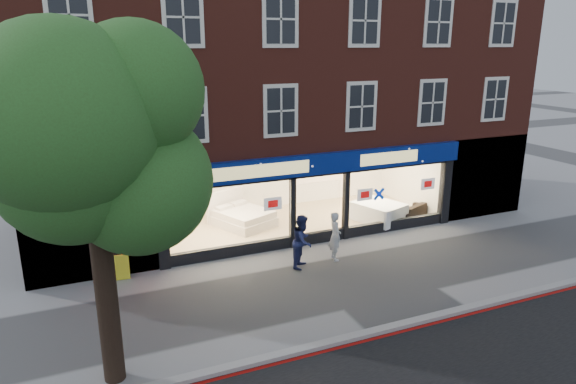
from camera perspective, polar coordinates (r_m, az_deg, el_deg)
ground at (r=16.14m, az=8.40°, el=-9.25°), size 120.00×120.00×0.00m
kerb_line at (r=13.91m, az=15.26°, el=-14.08°), size 60.00×0.10×0.01m
kerb_stone at (r=14.02m, az=14.76°, el=-13.53°), size 60.00×0.25×0.12m
showroom_floor at (r=20.41m, az=0.71°, el=-3.38°), size 11.00×4.50×0.10m
building at (r=20.77m, az=-1.23°, el=15.60°), size 19.00×8.26×10.30m
street_tree at (r=10.30m, az=-21.44°, el=4.18°), size 4.00×3.20×6.60m
display_bed at (r=19.95m, az=-5.18°, el=-2.72°), size 2.48×2.68×1.22m
bedside_table at (r=18.86m, az=-13.55°, el=-4.47°), size 0.47×0.47×0.55m
mattress_stack at (r=20.66m, az=10.02°, el=-2.18°), size 1.98×2.21×0.72m
sofa at (r=21.47m, az=13.47°, el=-1.97°), size 1.89×1.30×0.51m
a_board at (r=16.36m, az=-18.26°, el=-7.84°), size 0.61×0.42×0.90m
pedestrian_grey at (r=16.93m, az=5.26°, el=-4.89°), size 0.49×0.65×1.63m
pedestrian_blue at (r=16.30m, az=1.64°, el=-5.48°), size 1.05×1.06×1.73m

